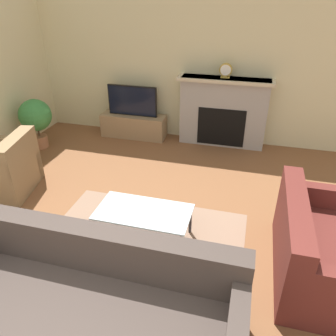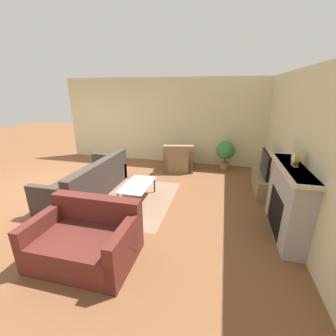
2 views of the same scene
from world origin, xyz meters
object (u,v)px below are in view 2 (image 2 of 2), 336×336
coffee_table (138,186)px  mantel_clock (295,158)px  couch_sectional (89,183)px  potted_plant (225,152)px  armchair_by_window (178,160)px  tv (265,164)px  couch_loveseat (87,240)px

coffee_table → mantel_clock: size_ratio=4.33×
couch_sectional → potted_plant: 4.00m
couch_sectional → armchair_by_window: bearing=143.0°
coffee_table → mantel_clock: (0.51, 2.84, 0.98)m
tv → mantel_clock: bearing=3.9°
tv → couch_sectional: size_ratio=0.39×
tv → couch_sectional: (1.11, -3.95, -0.42)m
tv → potted_plant: 1.71m
couch_sectional → potted_plant: potted_plant is taller
couch_sectional → potted_plant: (-2.56, 3.06, 0.28)m
couch_loveseat → armchair_by_window: (-4.11, 0.51, 0.01)m
couch_loveseat → potted_plant: 4.85m
couch_sectional → mantel_clock: mantel_clock is taller
couch_loveseat → coffee_table: couch_loveseat is taller
tv → couch_sectional: tv is taller
potted_plant → tv: bearing=31.5°
couch_loveseat → armchair_by_window: size_ratio=1.35×
armchair_by_window → mantel_clock: mantel_clock is taller
couch_sectional → coffee_table: bearing=88.9°
couch_loveseat → armchair_by_window: bearing=82.9°
mantel_clock → couch_sectional: bearing=-97.4°
coffee_table → potted_plant: 3.18m
armchair_by_window → mantel_clock: bearing=118.9°
couch_loveseat → potted_plant: bearing=66.9°
couch_sectional → coffee_table: (0.02, 1.22, 0.06)m
armchair_by_window → mantel_clock: 3.79m
armchair_by_window → coffee_table: bearing=66.5°
potted_plant → couch_loveseat: bearing=-23.1°
tv → armchair_by_window: 2.57m
tv → mantel_clock: size_ratio=3.85×
couch_sectional → armchair_by_window: 2.78m
armchair_by_window → potted_plant: bearing=-178.2°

